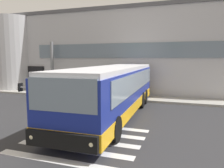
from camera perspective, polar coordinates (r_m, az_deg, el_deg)
name	(u,v)px	position (r m, az deg, el deg)	size (l,w,h in m)	color
ground_plane	(85,111)	(13.13, -7.14, -7.18)	(80.00, 90.00, 0.02)	#2B2B2D
bay_paint_stripes	(84,140)	(8.68, -7.35, -14.46)	(4.40, 3.96, 0.01)	silver
terminal_building	(125,53)	(23.95, 3.55, 8.17)	(24.93, 13.80, 7.50)	#B7B7BC
boarding_curb	(111,97)	(17.46, -0.25, -3.37)	(27.13, 2.00, 0.15)	#9E9B93
entry_support_column	(52,67)	(20.40, -15.49, 4.37)	(0.28, 0.28, 4.46)	slate
bus_main_foreground	(113,92)	(11.84, 0.35, -2.02)	(3.02, 11.30, 2.70)	navy
passenger_near_column	(54,83)	(19.16, -15.17, 0.33)	(0.57, 0.32, 1.68)	#2D2D33
passenger_by_doorway	(65,82)	(19.14, -12.26, 0.51)	(0.58, 0.43, 1.68)	#4C4233
passenger_at_curb_edge	(78,83)	(18.21, -8.93, 0.16)	(0.59, 0.23, 1.68)	#2D2D33
safety_bollard_yellow	(92,94)	(16.72, -5.36, -2.55)	(0.18, 0.18, 0.90)	yellow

